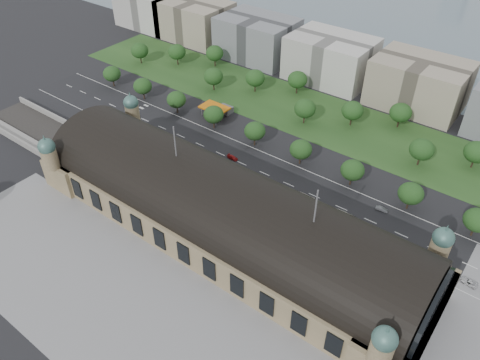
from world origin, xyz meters
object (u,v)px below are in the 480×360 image
Objects in this scene: parked_car_2 at (164,154)px; parked_car_3 at (165,157)px; traffic_car_0 at (98,108)px; parked_car_5 at (171,152)px; parked_car_4 at (174,154)px; bus_west at (270,187)px; parked_car_1 at (153,148)px; traffic_car_1 at (136,116)px; petrol_station at (220,109)px; bus_east at (337,214)px; traffic_car_3 at (233,158)px; traffic_car_6 at (469,282)px; traffic_car_5 at (382,209)px; bus_mid at (299,197)px; parked_car_6 at (208,169)px; parked_car_0 at (134,141)px.

parked_car_2 reaches higher than parked_car_3.
traffic_car_0 reaches higher than parked_car_3.
parked_car_5 is at bearing 127.07° from parked_car_2.
parked_car_4 is 47.70m from bus_west.
traffic_car_1 is at bearing -138.63° from parked_car_1.
bus_west is (53.70, -35.11, -1.07)m from petrol_station.
parked_car_3 is at bearing -22.05° from parked_car_5.
parked_car_3 is (57.36, -10.11, -0.08)m from traffic_car_0.
parked_car_3 is 79.30m from bus_east.
traffic_car_3 is 0.39× the size of bus_west.
traffic_car_6 is at bearing 67.99° from parked_car_4.
parked_car_3 is (-127.11, -8.80, -0.10)m from traffic_car_6.
traffic_car_3 reaches higher than parked_car_1.
traffic_car_0 is 0.96× the size of parked_car_1.
parked_car_2 is at bearing -80.23° from traffic_car_6.
parked_car_5 is 49.79m from bus_west.
bus_mid reaches higher than traffic_car_5.
traffic_car_1 is 37.77m from parked_car_2.
parked_car_1 is 1.17× the size of parked_car_3.
traffic_car_5 is 102.07m from parked_car_1.
traffic_car_1 is 0.79× the size of traffic_car_6.
bus_west is (28.07, 5.18, 1.09)m from parked_car_6.
petrol_station is 3.01× the size of traffic_car_5.
bus_west is at bearing -83.94° from traffic_car_6.
traffic_car_3 is 13.56m from parked_car_6.
petrol_station is at bearing -170.74° from parked_car_6.
parked_car_4 is (6.37, -40.88, -2.16)m from petrol_station.
parked_car_4 is (1.84, 3.40, 0.11)m from parked_car_3.
traffic_car_1 is 0.95× the size of traffic_car_5.
parked_car_4 reaches higher than parked_car_1.
traffic_car_5 is at bearing -42.34° from bus_east.
bus_west is at bearing 77.39° from parked_car_1.
parked_car_2 is (-128.74, -7.74, -0.10)m from traffic_car_6.
parked_car_0 is 21.98m from parked_car_4.
bus_east reaches higher than traffic_car_0.
parked_car_6 is 0.40× the size of bus_west.
bus_west reaches higher than traffic_car_1.
petrol_station is 96.73m from traffic_car_5.
traffic_car_6 is 1.15× the size of parked_car_5.
traffic_car_5 is at bearing -11.52° from petrol_station.
parked_car_0 is (-44.05, -17.16, -0.06)m from traffic_car_3.
parked_car_4 is at bearing 130.76° from parked_car_3.
parked_car_4 is at bearing 93.27° from bus_east.
petrol_station reaches higher than parked_car_3.
traffic_car_5 is 94.92m from parked_car_2.
parked_car_1 is at bearing -120.78° from parked_car_3.
traffic_car_6 is 77.95m from bus_west.
bus_mid is (66.48, -33.28, -1.19)m from petrol_station.
traffic_car_0 is at bearing -117.66° from parked_car_6.
traffic_car_0 is 0.85× the size of traffic_car_3.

